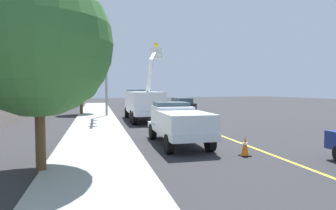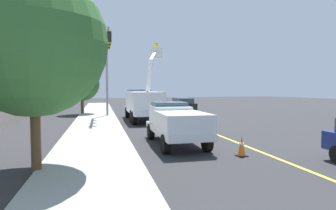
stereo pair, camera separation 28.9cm
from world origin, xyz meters
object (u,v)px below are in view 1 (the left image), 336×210
Objects in this scene: traffic_cone_mid_front at (159,112)px; passing_minivan at (182,104)px; utility_bucket_truck at (143,102)px; traffic_signal_mast at (107,56)px; service_pickup_truck at (178,122)px; traffic_cone_leading at (245,146)px.

passing_minivan is at bearing -50.26° from traffic_cone_mid_front.
utility_bucket_truck is 1.05× the size of traffic_signal_mast.
traffic_signal_mast is at bearing 112.01° from passing_minivan.
passing_minivan is (17.74, -8.46, -0.15)m from service_pickup_truck.
traffic_cone_mid_front is at bearing -86.29° from traffic_signal_mast.
utility_bucket_truck is 9.39m from passing_minivan.
passing_minivan is 5.43m from traffic_cone_mid_front.
traffic_signal_mast reaches higher than passing_minivan.
traffic_cone_leading is 17.74m from traffic_cone_mid_front.
utility_bucket_truck is 14.56m from traffic_cone_leading.
traffic_cone_leading is 0.11× the size of traffic_signal_mast.
utility_bucket_truck is 9.86× the size of traffic_cone_mid_front.
traffic_cone_leading is at bearing 161.79° from passing_minivan.
passing_minivan is at bearing -25.50° from service_pickup_truck.
traffic_signal_mast reaches higher than traffic_cone_leading.
service_pickup_truck is at bearing 25.61° from traffic_cone_leading.
traffic_cone_leading is at bearing 171.10° from traffic_cone_mid_front.
traffic_signal_mast is (2.67, 2.61, 4.19)m from utility_bucket_truck.
utility_bucket_truck is 9.98× the size of traffic_cone_leading.
service_pickup_truck is 1.16× the size of passing_minivan.
utility_bucket_truck reaches higher than traffic_cone_mid_front.
passing_minivan reaches higher than traffic_cone_mid_front.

